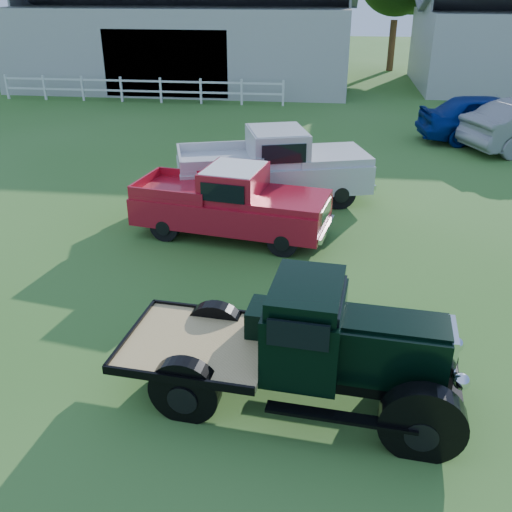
% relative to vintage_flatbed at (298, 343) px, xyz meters
% --- Properties ---
extents(ground, '(120.00, 120.00, 0.00)m').
position_rel_vintage_flatbed_xyz_m(ground, '(-1.10, 1.18, -0.93)').
color(ground, '#2D631A').
extents(shed_left, '(18.80, 10.20, 5.60)m').
position_rel_vintage_flatbed_xyz_m(shed_left, '(-8.10, 27.18, 1.87)').
color(shed_left, '#A1A1A1').
rests_on(shed_left, ground).
extents(fence_rail, '(14.20, 0.16, 1.20)m').
position_rel_vintage_flatbed_xyz_m(fence_rail, '(-9.10, 21.18, -0.33)').
color(fence_rail, white).
rests_on(fence_rail, ground).
extents(vintage_flatbed, '(4.84, 2.27, 1.86)m').
position_rel_vintage_flatbed_xyz_m(vintage_flatbed, '(0.00, 0.00, 0.00)').
color(vintage_flatbed, black).
rests_on(vintage_flatbed, ground).
extents(red_pickup, '(4.81, 2.50, 1.67)m').
position_rel_vintage_flatbed_xyz_m(red_pickup, '(-1.91, 5.60, -0.09)').
color(red_pickup, '#AC1424').
rests_on(red_pickup, ground).
extents(white_pickup, '(5.55, 3.45, 1.91)m').
position_rel_vintage_flatbed_xyz_m(white_pickup, '(-1.20, 8.04, 0.02)').
color(white_pickup, '#BABABA').
rests_on(white_pickup, ground).
extents(misc_car_blue, '(5.31, 2.80, 1.72)m').
position_rel_vintage_flatbed_xyz_m(misc_car_blue, '(6.01, 15.49, -0.07)').
color(misc_car_blue, navy).
rests_on(misc_car_blue, ground).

